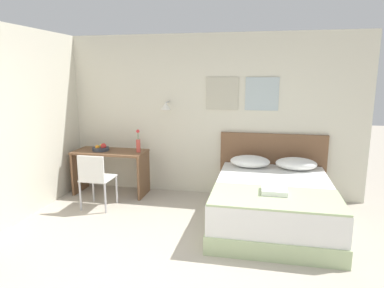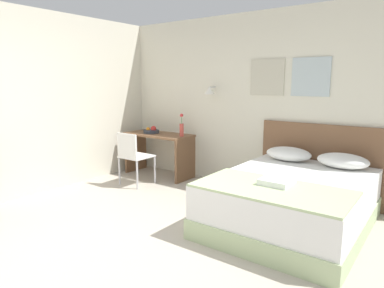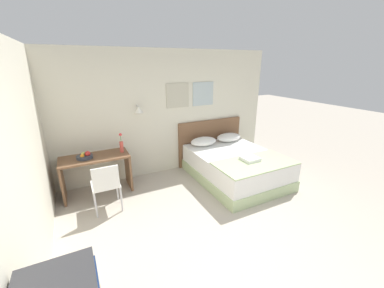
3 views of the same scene
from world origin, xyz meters
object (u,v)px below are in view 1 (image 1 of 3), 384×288
Objects in this scene: folded_towel_near_foot at (274,190)px; bed at (273,204)px; desk at (111,164)px; fruit_bowl at (101,148)px; flower_vase at (138,144)px; desk_chair at (95,176)px; throw_blanket at (275,198)px; pillow_left at (250,161)px; pillow_right at (296,164)px; headboard at (272,166)px.

bed is at bearing 88.84° from folded_towel_near_foot.
desk is (-2.66, 1.16, -0.11)m from folded_towel_near_foot.
flower_vase is (0.66, 0.02, 0.10)m from fruit_bowl.
desk_chair is 0.91m from flower_vase.
desk is 3.19× the size of flower_vase.
folded_towel_near_foot is at bearing 93.63° from throw_blanket.
bed is 3.29× the size of pillow_left.
pillow_right is at bearing 0.75° from desk.
folded_towel_near_foot is (-0.01, -1.48, 0.10)m from headboard.
desk is 4.33× the size of fruit_bowl.
pillow_right is 0.51× the size of desk.
pillow_right is at bearing 75.51° from throw_blanket.
headboard is 2.79m from desk_chair.
desk_chair is (-2.25, -0.75, -0.16)m from pillow_left.
headboard is 2.86m from fruit_bowl.
bed is 2.78m from desk.
throw_blanket is at bearing -31.19° from flower_vase.
flower_vase is (-2.52, -0.03, 0.21)m from pillow_right.
fruit_bowl is at bearing -174.56° from desk.
fruit_bowl is (-2.82, 1.15, 0.15)m from folded_towel_near_foot.
fruit_bowl is 0.67m from flower_vase.
flower_vase reaches higher than desk_chair.
bed is 1.33× the size of throw_blanket.
flower_vase reaches higher than bed.
pillow_left is 0.41× the size of throw_blanket.
pillow_left is (-0.35, 0.76, 0.38)m from bed.
desk is 0.31m from fruit_bowl.
headboard reaches higher than folded_towel_near_foot.
pillow_right is 1.25m from folded_towel_near_foot.
fruit_bowl is (-2.83, 0.70, 0.50)m from bed.
bed is 6.54× the size of folded_towel_near_foot.
pillow_left is (-0.35, -0.28, 0.14)m from headboard.
flower_vase is at bearing 1.02° from desk.
pillow_left reaches higher than bed.
headboard is at bearing 140.83° from pillow_right.
folded_towel_near_foot is at bearing -90.35° from headboard.
bed is at bearing -65.38° from pillow_left.
bed is 2.36m from flower_vase.
throw_blanket is at bearing -24.52° from fruit_bowl.
pillow_left is 2.33m from desk.
fruit_bowl reaches higher than throw_blanket.
fruit_bowl reaches higher than pillow_right.
flower_vase is (-1.82, -0.03, 0.21)m from pillow_left.
headboard is 2.74× the size of pillow_right.
folded_towel_near_foot is (-0.01, -0.44, 0.35)m from bed.
bed is 1.07m from headboard.
throw_blanket is at bearing -104.49° from pillow_right.
throw_blanket is at bearing -90.00° from bed.
headboard is at bearing 8.23° from flower_vase.
flower_vase is (0.42, 0.72, 0.37)m from desk_chair.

